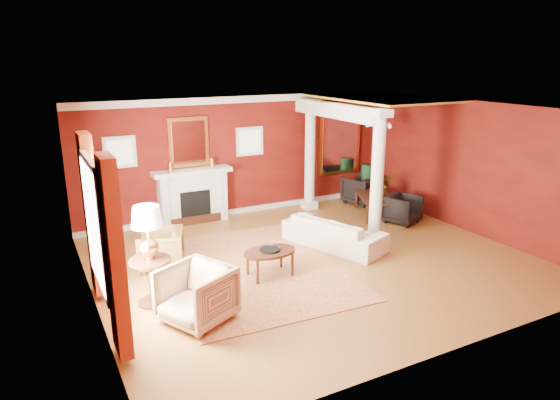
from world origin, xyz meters
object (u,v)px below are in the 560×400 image
armchair_leopard (161,247)px  coffee_table (270,253)px  sofa (334,227)px  side_table (148,238)px  armchair_stripe (196,292)px  dining_table (376,200)px

armchair_leopard → coffee_table: size_ratio=0.83×
sofa → coffee_table: size_ratio=2.21×
side_table → armchair_stripe: bearing=-62.8°
dining_table → side_table: bearing=132.9°
armchair_stripe → dining_table: size_ratio=0.66×
dining_table → armchair_stripe: bearing=141.8°
armchair_leopard → dining_table: armchair_leopard is taller
sofa → armchair_leopard: bearing=59.2°
armchair_stripe → dining_table: (5.58, 2.88, -0.07)m
coffee_table → side_table: 2.22m
dining_table → coffee_table: bearing=141.1°
armchair_leopard → dining_table: size_ratio=0.56×
armchair_leopard → side_table: (-0.49, -1.32, 0.71)m
armchair_stripe → side_table: size_ratio=0.58×
armchair_leopard → armchair_stripe: armchair_stripe is taller
coffee_table → dining_table: dining_table is taller
sofa → side_table: bearing=79.4°
sofa → armchair_stripe: size_ratio=2.27×
sofa → side_table: 4.07m
armchair_stripe → dining_table: bearing=90.6°
armchair_stripe → coffee_table: 1.90m
sofa → side_table: (-3.94, -0.74, 0.69)m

